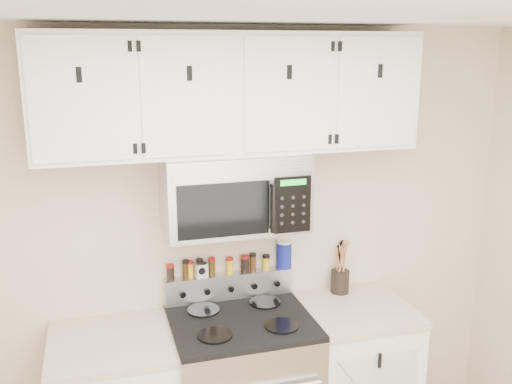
# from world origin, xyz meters

# --- Properties ---
(back_wall) EXTENTS (3.50, 0.01, 2.50)m
(back_wall) POSITION_xyz_m (0.00, 1.75, 1.25)
(back_wall) COLOR #C2AF91
(back_wall) RESTS_ON floor
(base_cabinet_right) EXTENTS (0.64, 0.62, 0.92)m
(base_cabinet_right) POSITION_xyz_m (0.69, 1.45, 0.46)
(base_cabinet_right) COLOR white
(base_cabinet_right) RESTS_ON floor
(microwave) EXTENTS (0.76, 0.44, 0.42)m
(microwave) POSITION_xyz_m (0.00, 1.55, 1.63)
(microwave) COLOR #9E9EA3
(microwave) RESTS_ON back_wall
(upper_cabinets) EXTENTS (2.00, 0.35, 0.62)m
(upper_cabinets) POSITION_xyz_m (-0.00, 1.58, 2.15)
(upper_cabinets) COLOR white
(upper_cabinets) RESTS_ON back_wall
(utensil_crock) EXTENTS (0.11, 0.11, 0.33)m
(utensil_crock) POSITION_xyz_m (0.69, 1.66, 1.00)
(utensil_crock) COLOR black
(utensil_crock) RESTS_ON base_cabinet_right
(kitchen_timer) EXTENTS (0.08, 0.07, 0.08)m
(kitchen_timer) POSITION_xyz_m (-0.16, 1.71, 1.14)
(kitchen_timer) COLOR silver
(kitchen_timer) RESTS_ON range
(salt_canister) EXTENTS (0.09, 0.09, 0.17)m
(salt_canister) POSITION_xyz_m (0.34, 1.71, 1.18)
(salt_canister) COLOR navy
(salt_canister) RESTS_ON range
(spice_jar_0) EXTENTS (0.04, 0.04, 0.09)m
(spice_jar_0) POSITION_xyz_m (-0.34, 1.71, 1.15)
(spice_jar_0) COLOR black
(spice_jar_0) RESTS_ON range
(spice_jar_1) EXTENTS (0.04, 0.04, 0.11)m
(spice_jar_1) POSITION_xyz_m (-0.25, 1.71, 1.15)
(spice_jar_1) COLOR #41260F
(spice_jar_1) RESTS_ON range
(spice_jar_2) EXTENTS (0.04, 0.04, 0.10)m
(spice_jar_2) POSITION_xyz_m (-0.23, 1.71, 1.15)
(spice_jar_2) COLOR gold
(spice_jar_2) RESTS_ON range
(spice_jar_3) EXTENTS (0.04, 0.04, 0.11)m
(spice_jar_3) POSITION_xyz_m (-0.17, 1.71, 1.15)
(spice_jar_3) COLOR black
(spice_jar_3) RESTS_ON range
(spice_jar_4) EXTENTS (0.05, 0.05, 0.08)m
(spice_jar_4) POSITION_xyz_m (-0.15, 1.71, 1.14)
(spice_jar_4) COLOR #452410
(spice_jar_4) RESTS_ON range
(spice_jar_5) EXTENTS (0.04, 0.04, 0.11)m
(spice_jar_5) POSITION_xyz_m (-0.10, 1.71, 1.15)
(spice_jar_5) COLOR #422E0F
(spice_jar_5) RESTS_ON range
(spice_jar_6) EXTENTS (0.04, 0.04, 0.10)m
(spice_jar_6) POSITION_xyz_m (0.01, 1.71, 1.15)
(spice_jar_6) COLOR yellow
(spice_jar_6) RESTS_ON range
(spice_jar_7) EXTENTS (0.05, 0.05, 0.10)m
(spice_jar_7) POSITION_xyz_m (0.10, 1.71, 1.15)
(spice_jar_7) COLOR black
(spice_jar_7) RESTS_ON range
(spice_jar_8) EXTENTS (0.04, 0.04, 0.11)m
(spice_jar_8) POSITION_xyz_m (0.15, 1.71, 1.15)
(spice_jar_8) COLOR #462B10
(spice_jar_8) RESTS_ON range
(spice_jar_9) EXTENTS (0.04, 0.04, 0.09)m
(spice_jar_9) POSITION_xyz_m (0.23, 1.71, 1.15)
(spice_jar_9) COLOR gold
(spice_jar_9) RESTS_ON range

